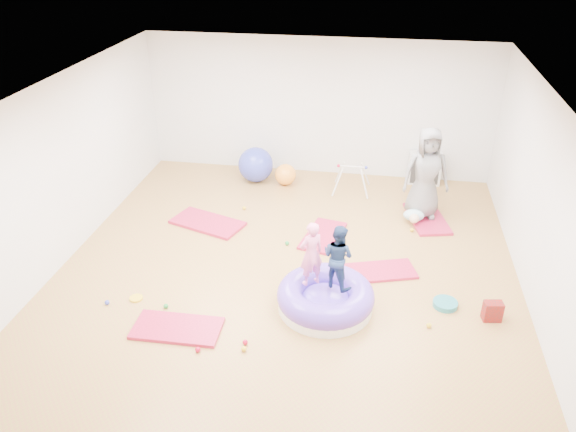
# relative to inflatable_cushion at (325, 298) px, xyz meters

# --- Properties ---
(room) EXTENTS (7.01, 8.01, 2.81)m
(room) POSITION_rel_inflatable_cushion_xyz_m (-0.69, 0.64, 1.23)
(room) COLOR #A3843D
(room) RESTS_ON ground
(gym_mat_front_left) EXTENTS (1.18, 0.60, 0.05)m
(gym_mat_front_left) POSITION_rel_inflatable_cushion_xyz_m (-1.89, -0.80, -0.14)
(gym_mat_front_left) COLOR #D2214E
(gym_mat_front_left) RESTS_ON ground
(gym_mat_mid_left) EXTENTS (1.41, 1.01, 0.05)m
(gym_mat_mid_left) POSITION_rel_inflatable_cushion_xyz_m (-2.32, 2.03, -0.14)
(gym_mat_mid_left) COLOR #D2214E
(gym_mat_mid_left) RESTS_ON ground
(gym_mat_center_back) EXTENTS (0.76, 1.18, 0.05)m
(gym_mat_center_back) POSITION_rel_inflatable_cushion_xyz_m (-0.25, 1.93, -0.14)
(gym_mat_center_back) COLOR #D2214E
(gym_mat_center_back) RESTS_ON ground
(gym_mat_right) EXTENTS (1.17, 0.83, 0.04)m
(gym_mat_right) POSITION_rel_inflatable_cushion_xyz_m (0.75, 1.01, -0.14)
(gym_mat_right) COLOR #D2214E
(gym_mat_right) RESTS_ON ground
(gym_mat_rear_right) EXTENTS (0.85, 1.29, 0.05)m
(gym_mat_rear_right) POSITION_rel_inflatable_cushion_xyz_m (1.53, 2.84, -0.14)
(gym_mat_rear_right) COLOR #D2214E
(gym_mat_rear_right) RESTS_ON ground
(inflatable_cushion) EXTENTS (1.36, 1.36, 0.43)m
(inflatable_cushion) POSITION_rel_inflatable_cushion_xyz_m (0.00, 0.00, 0.00)
(inflatable_cushion) COLOR white
(inflatable_cushion) RESTS_ON ground
(child_pink) EXTENTS (0.42, 0.39, 0.96)m
(child_pink) POSITION_rel_inflatable_cushion_xyz_m (-0.22, 0.07, 0.71)
(child_pink) COLOR pink
(child_pink) RESTS_ON inflatable_cushion
(child_navy) EXTENTS (0.58, 0.54, 0.94)m
(child_navy) POSITION_rel_inflatable_cushion_xyz_m (0.14, 0.08, 0.70)
(child_navy) COLOR navy
(child_navy) RESTS_ON inflatable_cushion
(adult_caregiver) EXTENTS (0.88, 0.65, 1.65)m
(adult_caregiver) POSITION_rel_inflatable_cushion_xyz_m (1.42, 2.92, 0.71)
(adult_caregiver) COLOR slate
(adult_caregiver) RESTS_ON gym_mat_rear_right
(infant) EXTENTS (0.37, 0.37, 0.22)m
(infant) POSITION_rel_inflatable_cushion_xyz_m (1.28, 2.65, -0.01)
(infant) COLOR #A6D1E0
(infant) RESTS_ON gym_mat_rear_right
(ball_pit_balls) EXTENTS (4.53, 3.90, 0.07)m
(ball_pit_balls) POSITION_rel_inflatable_cushion_xyz_m (-0.82, 0.26, -0.13)
(ball_pit_balls) COLOR yellow
(ball_pit_balls) RESTS_ON ground
(exercise_ball_blue) EXTENTS (0.71, 0.71, 0.71)m
(exercise_ball_blue) POSITION_rel_inflatable_cushion_xyz_m (-1.87, 3.96, 0.19)
(exercise_ball_blue) COLOR #3440BE
(exercise_ball_blue) RESTS_ON ground
(exercise_ball_orange) EXTENTS (0.43, 0.43, 0.43)m
(exercise_ball_orange) POSITION_rel_inflatable_cushion_xyz_m (-1.24, 3.89, 0.05)
(exercise_ball_orange) COLOR #FF992E
(exercise_ball_orange) RESTS_ON ground
(infant_play_gym) EXTENTS (0.72, 0.68, 0.55)m
(infant_play_gym) POSITION_rel_inflatable_cushion_xyz_m (0.10, 3.78, 0.20)
(infant_play_gym) COLOR silver
(infant_play_gym) RESTS_ON ground
(cube_shelf) EXTENTS (0.64, 0.31, 0.64)m
(cube_shelf) POSITION_rel_inflatable_cushion_xyz_m (1.53, 4.43, 0.15)
(cube_shelf) COLOR silver
(cube_shelf) RESTS_ON ground
(balance_disc) EXTENTS (0.35, 0.35, 0.08)m
(balance_disc) POSITION_rel_inflatable_cushion_xyz_m (1.66, 0.32, -0.13)
(balance_disc) COLOR teal
(balance_disc) RESTS_ON ground
(backpack) EXTENTS (0.27, 0.19, 0.29)m
(backpack) POSITION_rel_inflatable_cushion_xyz_m (2.26, 0.11, -0.02)
(backpack) COLOR #B40804
(backpack) RESTS_ON ground
(yellow_toy) EXTENTS (0.19, 0.19, 0.03)m
(yellow_toy) POSITION_rel_inflatable_cushion_xyz_m (-2.70, -0.26, -0.15)
(yellow_toy) COLOR yellow
(yellow_toy) RESTS_ON ground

